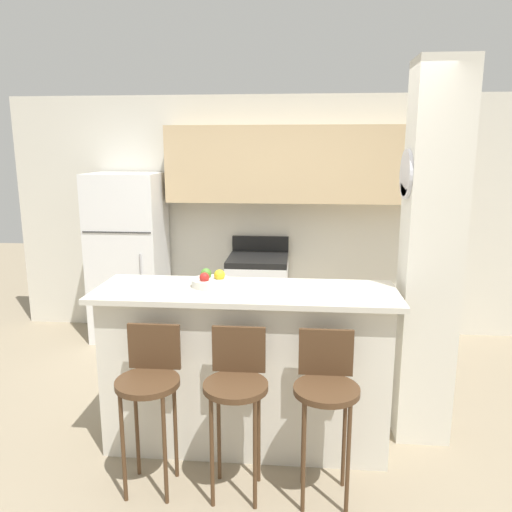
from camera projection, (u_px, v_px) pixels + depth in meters
The scene contains 11 objects.
ground_plane at pixel (246, 441), 3.48m from camera, with size 14.00×14.00×0.00m, color gray.
wall_back at pixel (280, 195), 5.28m from camera, with size 5.60×0.38×2.55m.
pillar_right at pixel (430, 259), 3.32m from camera, with size 0.38×0.32×2.55m.
counter_bar at pixel (246, 367), 3.36m from camera, with size 1.97×0.63×1.10m.
refrigerator at pixel (129, 257), 5.27m from camera, with size 0.73×0.64×1.76m.
stove_range at pixel (258, 298), 5.23m from camera, with size 0.61×0.66×1.07m.
bar_stool_left at pixel (150, 383), 2.90m from camera, with size 0.37×0.37×0.98m.
bar_stool_mid at pixel (237, 387), 2.86m from camera, with size 0.37×0.37×0.98m.
bar_stool_right at pixel (326, 391), 2.81m from camera, with size 0.37×0.37×0.98m.
fruit_bowl at pixel (211, 281), 3.32m from camera, with size 0.26×0.26×0.11m.
trash_bin at pixel (181, 327), 5.16m from camera, with size 0.28×0.28×0.38m.
Camera 1 is at (0.34, -3.11, 1.99)m, focal length 35.00 mm.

